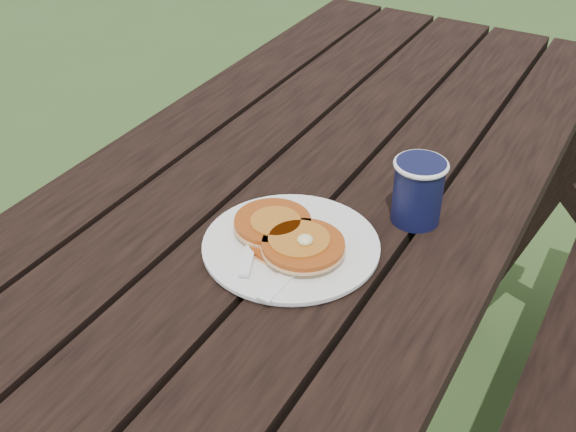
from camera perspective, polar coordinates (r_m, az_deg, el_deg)
The scene contains 6 objects.
picnic_table at distance 1.49m, azimuth 0.72°, elevation -9.72°, with size 1.36×1.80×0.75m.
plate at distance 1.09m, azimuth 0.24°, elevation -2.42°, with size 0.26×0.26×0.01m, color white.
pancake_stack at distance 1.08m, azimuth 0.03°, elevation -1.61°, with size 0.19×0.15×0.04m.
knife at distance 1.04m, azimuth 0.67°, elevation -3.91°, with size 0.02×0.18×0.01m, color white.
fork at distance 1.06m, azimuth -3.06°, elevation -2.84°, with size 0.03×0.16×0.01m, color white, non-canonical shape.
coffee_cup at distance 1.14m, azimuth 10.27°, elevation 2.20°, with size 0.09×0.09×0.11m.
Camera 1 is at (0.50, -0.93, 1.42)m, focal length 45.00 mm.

